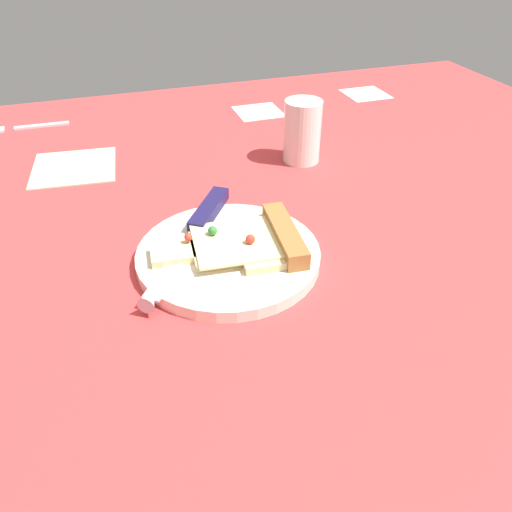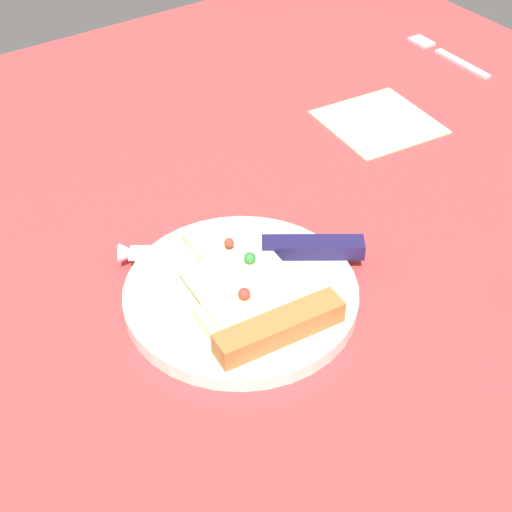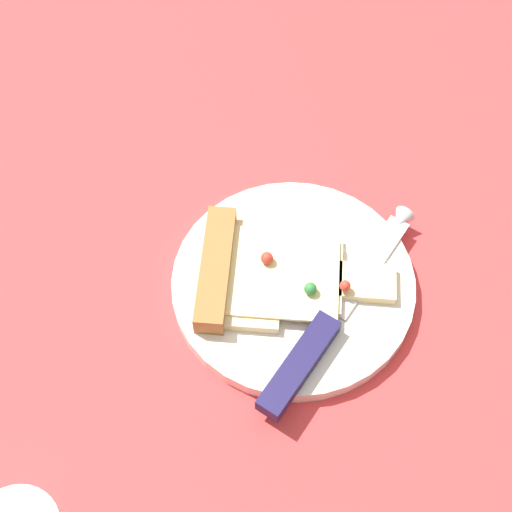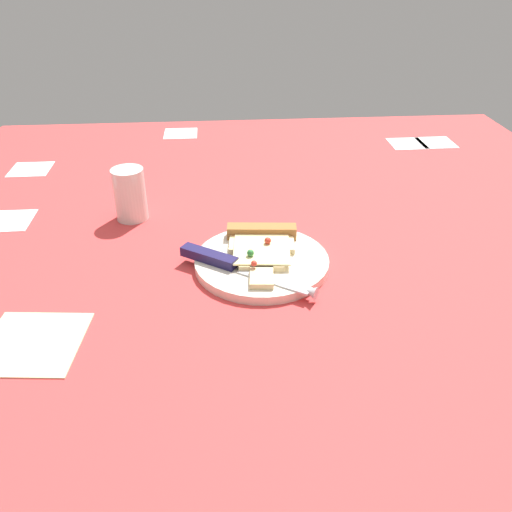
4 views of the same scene
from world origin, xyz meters
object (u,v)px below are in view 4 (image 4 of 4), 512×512
plate (262,262)px  pizza_slice (262,246)px  knife (233,265)px  drinking_glass (130,194)px  napkin (32,342)px

plate → pizza_slice: pizza_slice is taller
plate → pizza_slice: size_ratio=1.22×
pizza_slice → knife: (-5.03, -5.33, -0.18)cm
knife → drinking_glass: bearing=-105.6°
plate → drinking_glass: (-23.28, 19.18, 4.25)cm
knife → napkin: bearing=-28.5°
drinking_glass → napkin: size_ratio=0.77×
plate → pizza_slice: (0.22, 2.60, 1.54)cm
pizza_slice → napkin: size_ratio=1.39×
drinking_glass → napkin: bearing=-104.1°
plate → knife: bearing=-150.4°
pizza_slice → knife: 7.33cm
napkin → plate: bearing=27.6°
pizza_slice → plate: bearing=90.2°
pizza_slice → napkin: (-32.53, -19.48, -2.10)cm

